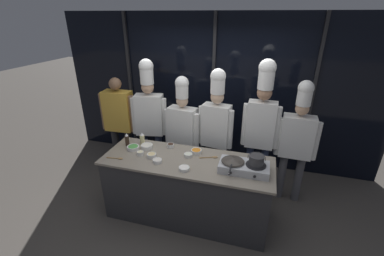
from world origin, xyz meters
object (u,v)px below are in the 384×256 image
(squeeze_bottle_soy, at_px, (127,140))
(chef_pastry, at_px, (261,120))
(chef_apprentice, at_px, (297,137))
(serving_spoon_slotted, at_px, (118,158))
(prep_bowl_scallions, at_px, (133,147))
(chef_sous, at_px, (183,127))
(prep_bowl_ginger, at_px, (152,155))
(person_guest, at_px, (119,118))
(prep_bowl_carrots, at_px, (196,151))
(chef_line, at_px, (216,124))
(prep_bowl_rice, at_px, (184,168))
(prep_bowl_bean_sprouts, at_px, (188,155))
(frying_pan, at_px, (233,160))
(prep_bowl_noodles, at_px, (140,153))
(prep_bowl_onion, at_px, (157,161))
(serving_spoon_solid, at_px, (212,157))
(chef_head, at_px, (149,113))
(prep_bowl_garlic, at_px, (147,146))
(squeeze_bottle_oil, at_px, (142,139))
(stock_pot, at_px, (256,160))
(portable_stove, at_px, (244,167))
(prep_bowl_soy_glaze, at_px, (171,145))

(squeeze_bottle_soy, distance_m, chef_pastry, 1.94)
(chef_apprentice, bearing_deg, serving_spoon_slotted, 26.63)
(prep_bowl_scallions, relative_size, chef_sous, 0.09)
(prep_bowl_ginger, xyz_separation_m, person_guest, (-0.96, 0.84, 0.10))
(prep_bowl_carrots, bearing_deg, chef_line, 70.88)
(prep_bowl_rice, height_order, prep_bowl_bean_sprouts, prep_bowl_bean_sprouts)
(frying_pan, relative_size, prep_bowl_noodles, 5.28)
(chef_apprentice, bearing_deg, prep_bowl_onion, 31.31)
(prep_bowl_noodles, bearing_deg, prep_bowl_scallions, 144.75)
(person_guest, bearing_deg, serving_spoon_solid, 157.83)
(prep_bowl_carrots, relative_size, chef_head, 0.07)
(squeeze_bottle_soy, distance_m, prep_bowl_garlic, 0.31)
(prep_bowl_ginger, relative_size, prep_bowl_onion, 1.06)
(serving_spoon_solid, height_order, chef_pastry, chef_pastry)
(squeeze_bottle_soy, height_order, prep_bowl_ginger, squeeze_bottle_soy)
(prep_bowl_rice, bearing_deg, squeeze_bottle_oil, 148.47)
(prep_bowl_onion, height_order, person_guest, person_guest)
(prep_bowl_ginger, height_order, chef_apprentice, chef_apprentice)
(chef_sous, bearing_deg, prep_bowl_garlic, 66.31)
(stock_pot, height_order, chef_sous, chef_sous)
(prep_bowl_onion, height_order, chef_pastry, chef_pastry)
(stock_pot, distance_m, prep_bowl_ginger, 1.35)
(chef_head, xyz_separation_m, chef_apprentice, (2.26, -0.01, -0.11))
(prep_bowl_ginger, relative_size, serving_spoon_solid, 0.51)
(squeeze_bottle_soy, height_order, chef_pastry, chef_pastry)
(prep_bowl_carrots, height_order, serving_spoon_solid, prep_bowl_carrots)
(person_guest, bearing_deg, serving_spoon_slotted, 116.43)
(prep_bowl_rice, relative_size, prep_bowl_bean_sprouts, 1.18)
(squeeze_bottle_soy, distance_m, prep_bowl_rice, 1.06)
(frying_pan, xyz_separation_m, prep_bowl_rice, (-0.56, -0.18, -0.11))
(portable_stove, xyz_separation_m, prep_bowl_garlic, (-1.37, 0.20, -0.02))
(prep_bowl_carrots, bearing_deg, prep_bowl_noodles, -159.40)
(chef_head, bearing_deg, chef_line, 164.46)
(frying_pan, relative_size, prep_bowl_garlic, 2.91)
(frying_pan, distance_m, serving_spoon_slotted, 1.49)
(prep_bowl_ginger, relative_size, chef_line, 0.06)
(stock_pot, distance_m, chef_sous, 1.39)
(squeeze_bottle_soy, xyz_separation_m, chef_apprentice, (2.33, 0.63, 0.06))
(prep_bowl_carrots, height_order, chef_apprentice, chef_apprentice)
(prep_bowl_rice, relative_size, prep_bowl_carrots, 0.90)
(serving_spoon_solid, bearing_deg, squeeze_bottle_soy, 179.91)
(portable_stove, xyz_separation_m, prep_bowl_ginger, (-1.20, -0.01, -0.02))
(prep_bowl_soy_glaze, bearing_deg, stock_pot, -15.12)
(chef_pastry, bearing_deg, chef_line, 6.39)
(serving_spoon_solid, bearing_deg, prep_bowl_onion, -154.53)
(serving_spoon_slotted, bearing_deg, squeeze_bottle_oil, 75.29)
(prep_bowl_soy_glaze, distance_m, person_guest, 1.21)
(prep_bowl_scallions, xyz_separation_m, person_guest, (-0.62, 0.70, 0.11))
(squeeze_bottle_soy, relative_size, prep_bowl_soy_glaze, 1.90)
(chef_head, bearing_deg, frying_pan, 138.82)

